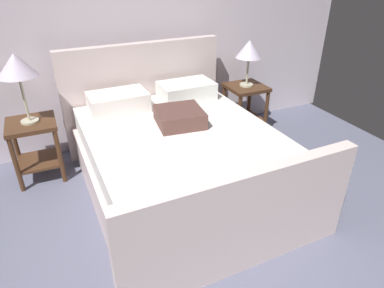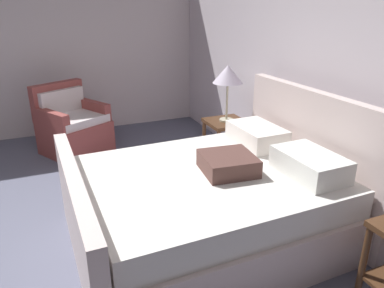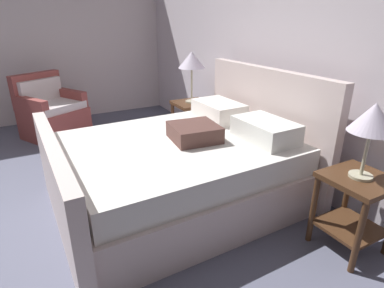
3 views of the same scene
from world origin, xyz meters
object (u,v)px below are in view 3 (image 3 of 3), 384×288
object	(u,v)px
table_lamp_right	(373,120)
nightstand_left	(192,117)
bed	(183,167)
armchair	(52,113)
nightstand_right	(355,201)
table_lamp_left	(192,61)

from	to	relation	value
table_lamp_right	nightstand_left	distance (m)	2.47
bed	nightstand_left	size ratio (longest dim) A/B	3.62
table_lamp_right	armchair	world-z (taller)	table_lamp_right
nightstand_left	nightstand_right	bearing A→B (deg)	1.19
nightstand_right	armchair	size ratio (longest dim) A/B	0.61
bed	nightstand_right	size ratio (longest dim) A/B	3.62
nightstand_right	table_lamp_right	distance (m)	0.62
table_lamp_left	armchair	xyz separation A→B (m)	(-1.26, -1.61, -0.78)
armchair	table_lamp_left	bearing A→B (deg)	51.91
nightstand_left	armchair	xyz separation A→B (m)	(-1.26, -1.61, -0.06)
nightstand_right	nightstand_left	size ratio (longest dim) A/B	1.00
table_lamp_left	armchair	world-z (taller)	table_lamp_left
nightstand_right	nightstand_left	distance (m)	2.39
table_lamp_right	nightstand_left	world-z (taller)	table_lamp_right
bed	table_lamp_left	size ratio (longest dim) A/B	3.40
bed	armchair	distance (m)	2.60
bed	table_lamp_right	xyz separation A→B (m)	(1.19, 0.79, 0.67)
bed	table_lamp_left	world-z (taller)	table_lamp_left
table_lamp_left	bed	bearing A→B (deg)	-31.89
bed	nightstand_right	world-z (taller)	bed
bed	nightstand_left	bearing A→B (deg)	148.11
bed	table_lamp_right	world-z (taller)	bed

